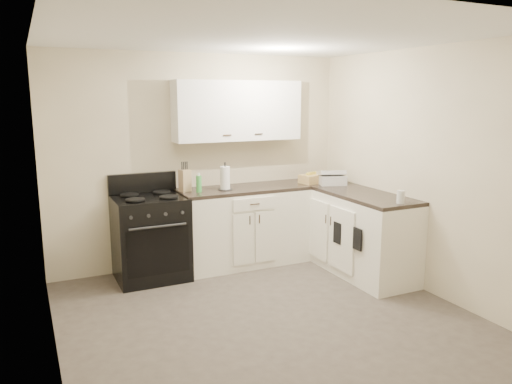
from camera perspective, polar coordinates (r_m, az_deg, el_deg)
name	(u,v)px	position (r m, az deg, el deg)	size (l,w,h in m)	color
floor	(267,318)	(4.75, 1.30, -14.16)	(3.60, 3.60, 0.00)	#473F38
ceiling	(269,36)	(4.33, 1.45, 17.41)	(3.60, 3.60, 0.00)	white
wall_back	(200,161)	(6.01, -6.37, 3.58)	(3.60, 3.60, 0.00)	beige
wall_right	(424,171)	(5.41, 18.68, 2.25)	(3.60, 3.60, 0.00)	beige
wall_left	(46,203)	(3.92, -22.89, -1.15)	(3.60, 3.60, 0.00)	beige
wall_front	(413,235)	(2.91, 17.54, -4.75)	(3.60, 3.60, 0.00)	beige
base_cabinets_back	(243,227)	(6.04, -1.46, -4.06)	(1.55, 0.60, 0.90)	white
base_cabinets_right	(349,230)	(6.02, 10.53, -4.31)	(0.60, 1.90, 0.90)	white
countertop_back	(243,189)	(5.94, -1.48, 0.33)	(1.55, 0.60, 0.04)	black
countertop_right	(350,191)	(5.91, 10.69, 0.09)	(0.60, 1.90, 0.04)	black
upper_cabinets	(238,111)	(5.98, -2.11, 9.27)	(1.55, 0.30, 0.70)	white
stove	(151,238)	(5.67, -11.94, -5.20)	(0.77, 0.66, 0.93)	black
knife_block	(185,180)	(5.74, -8.13, 1.32)	(0.11, 0.10, 0.25)	tan
paper_towel	(225,178)	(5.78, -3.55, 1.58)	(0.11, 0.11, 0.27)	white
soap_bottle	(199,184)	(5.66, -6.55, 0.92)	(0.06, 0.06, 0.19)	green
wicker_basket	(313,179)	(6.28, 6.51, 1.51)	(0.32, 0.21, 0.11)	tan
countertop_grill	(332,180)	(6.22, 8.64, 1.41)	(0.31, 0.29, 0.11)	silver
glass_jar	(401,197)	(5.25, 16.21, -0.55)	(0.08, 0.08, 0.13)	silver
oven_mitt_near	(357,239)	(5.34, 11.51, -5.30)	(0.02, 0.14, 0.23)	black
oven_mitt_far	(337,233)	(5.63, 9.30, -4.64)	(0.02, 0.14, 0.24)	black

